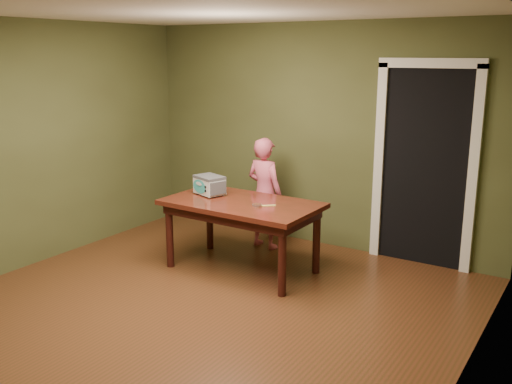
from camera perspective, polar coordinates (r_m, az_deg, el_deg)
floor at (r=5.11m, az=-7.36°, el=-12.53°), size 5.00×5.00×0.00m
room_shell at (r=4.62m, az=-8.01°, el=6.83°), size 4.52×5.02×2.61m
doorway at (r=6.60m, az=17.22°, el=2.70°), size 1.10×0.66×2.25m
dining_table at (r=5.94m, az=-1.43°, el=-1.89°), size 1.61×0.92×0.75m
toy_oven at (r=6.19m, az=-4.69°, el=0.75°), size 0.39×0.32×0.21m
baking_pan at (r=5.74m, az=0.12°, el=-1.30°), size 0.10×0.10×0.02m
spatula at (r=5.74m, az=1.10°, el=-1.37°), size 0.15×0.13×0.01m
child at (r=6.66m, az=0.87°, el=-0.12°), size 0.52×0.38×1.31m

